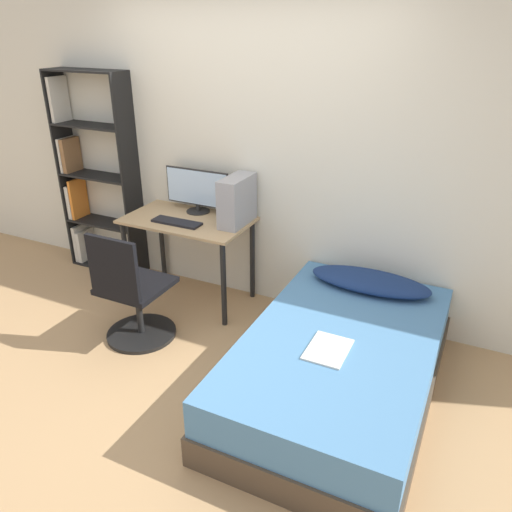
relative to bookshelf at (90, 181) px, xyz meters
name	(u,v)px	position (x,y,z in m)	size (l,w,h in m)	color
ground_plane	(156,386)	(1.64, -1.32, -0.88)	(14.00, 14.00, 0.00)	tan
wall_back	(251,158)	(1.64, 0.15, 0.37)	(8.00, 0.05, 2.50)	silver
desk	(188,232)	(1.21, -0.18, -0.24)	(1.06, 0.62, 0.76)	tan
bookshelf	(90,181)	(0.00, 0.00, 0.00)	(0.79, 0.26, 1.89)	black
office_chair	(133,300)	(1.17, -0.92, -0.53)	(0.54, 0.54, 0.92)	black
bed	(339,365)	(2.77, -0.84, -0.66)	(1.18, 1.94, 0.45)	#4C3D2D
pillow	(370,281)	(2.77, -0.13, -0.38)	(0.90, 0.36, 0.11)	navy
magazine	(328,349)	(2.75, -1.02, -0.43)	(0.24, 0.32, 0.01)	silver
monitor	(197,190)	(1.20, 0.01, 0.07)	(0.61, 0.20, 0.38)	black
keyboard	(177,222)	(1.19, -0.30, -0.11)	(0.43, 0.13, 0.02)	black
pc_tower	(237,201)	(1.64, -0.09, 0.07)	(0.17, 0.39, 0.39)	#99999E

